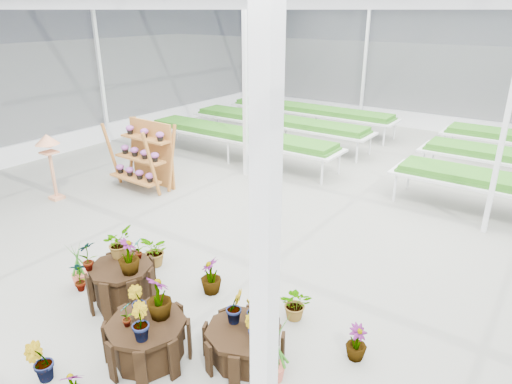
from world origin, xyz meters
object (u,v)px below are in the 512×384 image
Objects in this scene: plinth_tall at (123,285)px; plinth_low at (244,344)px; shelf_rack at (141,156)px; plinth_mid at (148,341)px; bird_table at (52,167)px.

plinth_tall is 2.20m from plinth_low.
shelf_rack reaches higher than plinth_tall.
bird_table reaches higher than plinth_mid.
shelf_rack reaches higher than plinth_low.
plinth_tall is at bearing -177.40° from plinth_low.
shelf_rack reaches higher than bird_table.
plinth_low is 0.61× the size of shelf_rack.
shelf_rack is 1.04× the size of bird_table.
shelf_rack is at bearing 148.75° from plinth_low.
shelf_rack is (-3.50, 3.56, 0.50)m from plinth_tall.
plinth_tall is 0.61× the size of bird_table.
plinth_tall reaches higher than plinth_mid.
shelf_rack reaches higher than plinth_mid.
plinth_tall is 0.92× the size of plinth_mid.
shelf_rack is (-4.70, 4.16, 0.55)m from plinth_mid.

